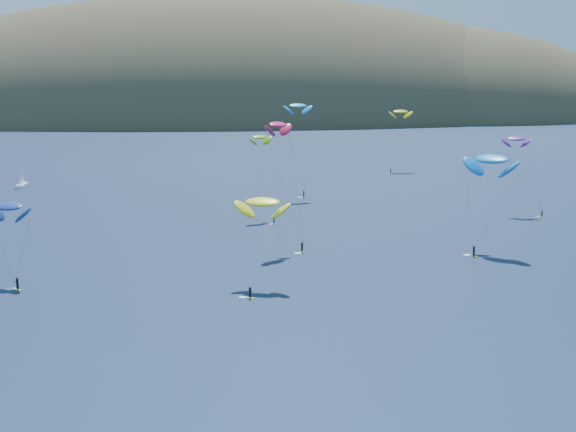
% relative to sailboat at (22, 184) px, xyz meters
% --- Properties ---
extents(island, '(730.00, 300.00, 210.00)m').
position_rel_sailboat_xyz_m(island, '(107.48, 372.43, -11.72)').
color(island, '#3D3526').
rests_on(island, ground).
extents(sailboat, '(9.79, 8.49, 12.24)m').
position_rel_sailboat_xyz_m(sailboat, '(0.00, 0.00, 0.00)').
color(sailboat, white).
rests_on(sailboat, ground).
extents(kitesurfer_2, '(10.26, 14.03, 16.61)m').
position_rel_sailboat_xyz_m(kitesurfer_2, '(62.98, -123.38, 13.01)').
color(kitesurfer_2, '#B3CC16').
rests_on(kitesurfer_2, ground).
extents(kitesurfer_3, '(7.15, 14.32, 21.61)m').
position_rel_sailboat_xyz_m(kitesurfer_3, '(68.92, -60.30, 18.75)').
color(kitesurfer_3, '#B3CC16').
rests_on(kitesurfer_3, ground).
extents(kitesurfer_4, '(8.65, 6.76, 28.25)m').
position_rel_sailboat_xyz_m(kitesurfer_4, '(82.99, -28.54, 24.94)').
color(kitesurfer_4, '#B3CC16').
rests_on(kitesurfer_4, ground).
extents(kitesurfer_5, '(11.92, 13.95, 21.72)m').
position_rel_sailboat_xyz_m(kitesurfer_5, '(111.51, -102.98, 17.41)').
color(kitesurfer_5, '#B3CC16').
rests_on(kitesurfer_5, ground).
extents(kitesurfer_6, '(8.83, 11.05, 20.81)m').
position_rel_sailboat_xyz_m(kitesurfer_6, '(134.06, -62.81, 17.81)').
color(kitesurfer_6, '#B3CC16').
rests_on(kitesurfer_6, ground).
extents(kitesurfer_9, '(8.63, 12.09, 27.28)m').
position_rel_sailboat_xyz_m(kitesurfer_9, '(69.21, -94.46, 24.04)').
color(kitesurfer_9, '#B3CC16').
rests_on(kitesurfer_9, ground).
extents(kitesurfer_10, '(9.86, 12.49, 15.46)m').
position_rel_sailboat_xyz_m(kitesurfer_10, '(19.72, -115.48, 11.94)').
color(kitesurfer_10, '#B3CC16').
rests_on(kitesurfer_10, ground).
extents(kitesurfer_11, '(11.14, 13.34, 23.49)m').
position_rel_sailboat_xyz_m(kitesurfer_11, '(128.89, 27.45, 20.12)').
color(kitesurfer_11, '#B3CC16').
rests_on(kitesurfer_11, ground).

